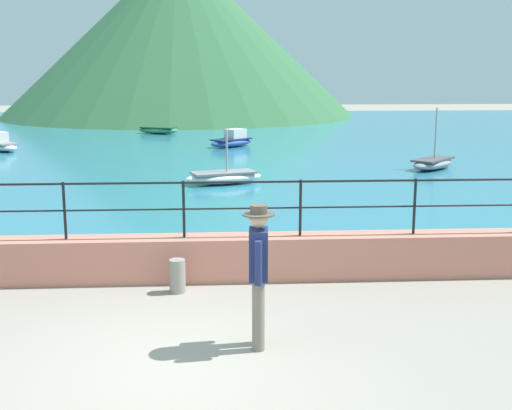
{
  "coord_description": "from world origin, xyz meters",
  "views": [
    {
      "loc": [
        0.51,
        -6.88,
        3.26
      ],
      "look_at": [
        1.17,
        3.7,
        1.1
      ],
      "focal_mm": 45.94,
      "sensor_mm": 36.0,
      "label": 1
    }
  ],
  "objects": [
    {
      "name": "ground_plane",
      "position": [
        0.0,
        0.0,
        0.0
      ],
      "size": [
        120.0,
        120.0,
        0.0
      ],
      "primitive_type": "plane",
      "color": "gray"
    },
    {
      "name": "promenade_wall",
      "position": [
        0.0,
        3.2,
        0.35
      ],
      "size": [
        20.0,
        0.56,
        0.7
      ],
      "primitive_type": "cube",
      "color": "tan",
      "rests_on": "ground"
    },
    {
      "name": "railing",
      "position": [
        0.0,
        3.2,
        1.32
      ],
      "size": [
        18.44,
        0.04,
        0.9
      ],
      "color": "black",
      "rests_on": "promenade_wall"
    },
    {
      "name": "lake_water",
      "position": [
        0.0,
        25.84,
        0.03
      ],
      "size": [
        64.0,
        44.32,
        0.06
      ],
      "primitive_type": "cube",
      "color": "teal",
      "rests_on": "ground"
    },
    {
      "name": "hill_main",
      "position": [
        -2.08,
        42.95,
        6.07
      ],
      "size": [
        25.9,
        25.9,
        12.14
      ],
      "primitive_type": "cone",
      "color": "#33663D",
      "rests_on": "ground"
    },
    {
      "name": "person_walking",
      "position": [
        1.0,
        0.51,
        0.98
      ],
      "size": [
        0.38,
        0.57,
        1.75
      ],
      "color": "slate",
      "rests_on": "ground"
    },
    {
      "name": "bollard",
      "position": [
        -0.09,
        2.59,
        0.25
      ],
      "size": [
        0.24,
        0.24,
        0.51
      ],
      "primitive_type": "cylinder",
      "color": "gray",
      "rests_on": "ground"
    },
    {
      "name": "boat_0",
      "position": [
        -8.39,
        20.73,
        0.33
      ],
      "size": [
        2.21,
        2.31,
        0.76
      ],
      "color": "white",
      "rests_on": "lake_water"
    },
    {
      "name": "boat_1",
      "position": [
        -2.5,
        28.0,
        0.26
      ],
      "size": [
        2.47,
        1.76,
        0.36
      ],
      "color": "#338C59",
      "rests_on": "lake_water"
    },
    {
      "name": "boat_3",
      "position": [
        1.24,
        21.62,
        0.33
      ],
      "size": [
        2.3,
        2.22,
        0.76
      ],
      "color": "#2D4C9E",
      "rests_on": "lake_water"
    },
    {
      "name": "boat_4",
      "position": [
        0.74,
        11.96,
        0.26
      ],
      "size": [
        2.46,
        1.56,
        1.56
      ],
      "color": "white",
      "rests_on": "lake_water"
    },
    {
      "name": "boat_6",
      "position": [
        7.8,
        14.52,
        0.26
      ],
      "size": [
        2.22,
        2.3,
        2.04
      ],
      "color": "gray",
      "rests_on": "lake_water"
    }
  ]
}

